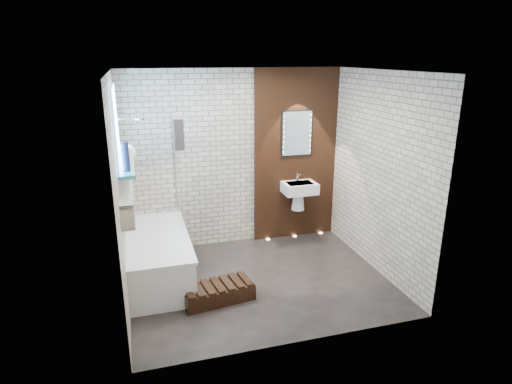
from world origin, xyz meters
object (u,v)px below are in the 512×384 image
object	(u,v)px
walnut_step	(218,293)
led_mirror	(297,133)
washbasin	(299,192)
bathtub	(158,257)
bath_screen	(178,172)

from	to	relation	value
walnut_step	led_mirror	bearing A→B (deg)	44.67
washbasin	bathtub	bearing A→B (deg)	-163.99
washbasin	walnut_step	world-z (taller)	washbasin
bathtub	led_mirror	xyz separation A→B (m)	(2.17, 0.78, 1.36)
washbasin	walnut_step	size ratio (longest dim) A/B	0.70
bathtub	led_mirror	world-z (taller)	led_mirror
bath_screen	led_mirror	size ratio (longest dim) A/B	2.00
bath_screen	walnut_step	distance (m)	1.70
led_mirror	washbasin	bearing A→B (deg)	-90.00
bathtub	washbasin	bearing A→B (deg)	16.01
bathtub	washbasin	world-z (taller)	washbasin
bath_screen	washbasin	size ratio (longest dim) A/B	2.41
bathtub	bath_screen	world-z (taller)	bath_screen
bathtub	washbasin	xyz separation A→B (m)	(2.17, 0.62, 0.50)
walnut_step	bath_screen	bearing A→B (deg)	102.78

